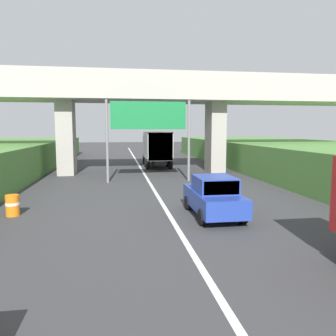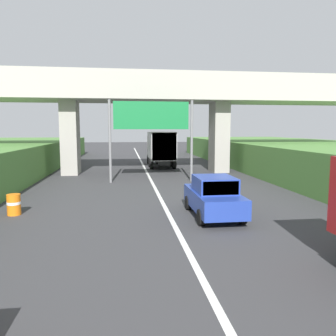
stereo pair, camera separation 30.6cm
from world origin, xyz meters
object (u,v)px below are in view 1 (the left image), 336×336
object	(u,v)px
truck_white	(156,147)
car_blue	(214,196)
overhead_highway_sign	(149,121)
construction_barrel_2	(12,205)

from	to	relation	value
truck_white	car_blue	world-z (taller)	truck_white
overhead_highway_sign	car_blue	xyz separation A→B (m)	(1.82, -9.67, -3.37)
overhead_highway_sign	truck_white	distance (m)	10.07
overhead_highway_sign	truck_white	world-z (taller)	overhead_highway_sign
overhead_highway_sign	construction_barrel_2	size ratio (longest dim) A/B	6.53
truck_white	car_blue	size ratio (longest dim) A/B	1.78
car_blue	truck_white	bearing A→B (deg)	90.51
overhead_highway_sign	construction_barrel_2	distance (m)	11.25
overhead_highway_sign	construction_barrel_2	world-z (taller)	overhead_highway_sign
car_blue	construction_barrel_2	bearing A→B (deg)	170.69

